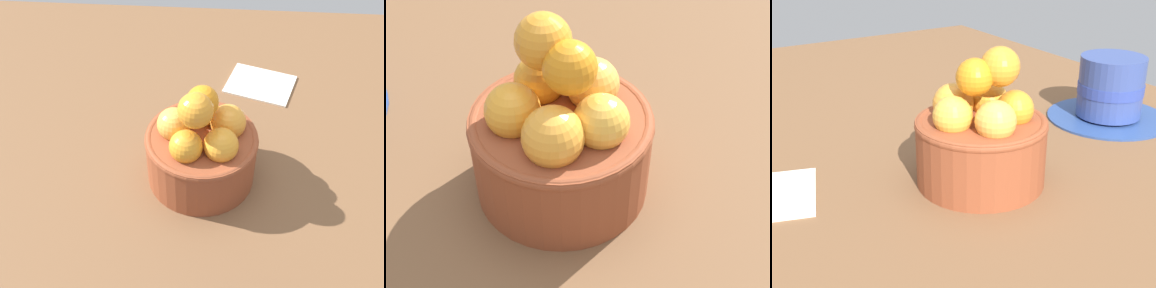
% 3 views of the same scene
% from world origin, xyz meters
% --- Properties ---
extents(ground_plane, '(1.49, 0.88, 0.04)m').
position_xyz_m(ground_plane, '(0.00, 0.00, -0.02)').
color(ground_plane, brown).
extents(terracotta_bowl, '(0.14, 0.14, 0.15)m').
position_xyz_m(terracotta_bowl, '(0.00, -0.00, 0.05)').
color(terracotta_bowl, brown).
rests_on(terracotta_bowl, ground_plane).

